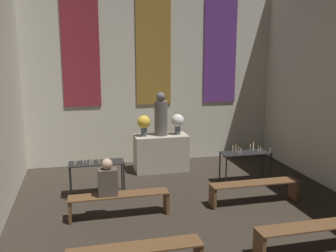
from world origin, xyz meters
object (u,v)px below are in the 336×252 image
person_seated (108,179)px  candle_rack_left (96,167)px  candle_rack_right (245,156)px  altar (161,153)px  flower_vase_left (144,123)px  pew_third_right (313,233)px  pew_back_left (119,200)px  statue (161,116)px  pew_back_right (254,188)px  flower_vase_right (178,122)px

person_seated → candle_rack_left: bearing=96.8°
candle_rack_left → candle_rack_right: size_ratio=1.00×
altar → flower_vase_left: flower_vase_left is taller
pew_third_right → pew_back_left: (-2.86, 2.06, 0.00)m
person_seated → statue: bearing=58.5°
pew_third_right → person_seated: 3.72m
flower_vase_left → pew_back_right: size_ratio=0.29×
altar → statue: statue is taller
pew_back_right → pew_back_left: bearing=180.0°
pew_back_right → person_seated: 3.10m
flower_vase_left → altar: bearing=0.0°
candle_rack_left → candle_rack_right: 3.57m
pew_back_left → person_seated: person_seated is taller
altar → person_seated: (-1.64, -2.68, 0.29)m
statue → pew_back_left: statue is taller
candle_rack_left → statue: bearing=39.0°
candle_rack_right → pew_back_left: candle_rack_right is taller
statue → pew_back_left: 3.25m
candle_rack_right → statue: bearing=141.0°
candle_rack_right → pew_back_right: bearing=-106.2°
candle_rack_right → person_seated: size_ratio=1.67×
flower_vase_left → candle_rack_left: size_ratio=0.46×
pew_third_right → candle_rack_right: bearing=83.8°
flower_vase_right → person_seated: 3.45m
altar → pew_back_right: bearing=-62.0°
candle_rack_right → pew_back_left: (-3.21, -1.24, -0.33)m
candle_rack_right → pew_third_right: size_ratio=0.63×
flower_vase_left → pew_third_right: size_ratio=0.29×
pew_back_left → person_seated: bearing=180.0°
statue → altar: bearing=0.0°
flower_vase_right → pew_back_right: flower_vase_right is taller
altar → pew_back_right: (1.43, -2.68, -0.15)m
pew_back_right → candle_rack_right: bearing=73.8°
statue → candle_rack_right: 2.44m
altar → candle_rack_right: size_ratio=1.17×
altar → pew_back_right: altar is taller
candle_rack_left → flower_vase_right: bearing=32.8°
flower_vase_left → pew_back_left: flower_vase_left is taller
flower_vase_right → candle_rack_right: bearing=-47.5°
pew_third_right → statue: bearing=106.8°
pew_third_right → pew_back_left: 3.52m
statue → candle_rack_left: (-1.79, -1.45, -0.83)m
flower_vase_right → pew_third_right: size_ratio=0.29×
flower_vase_right → pew_back_left: flower_vase_right is taller
flower_vase_left → flower_vase_right: size_ratio=1.00×
candle_rack_left → pew_back_right: candle_rack_left is taller
candle_rack_right → person_seated: person_seated is taller
pew_back_left → pew_back_right: size_ratio=1.00×
flower_vase_right → pew_back_left: size_ratio=0.29×
pew_third_right → person_seated: size_ratio=2.66×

